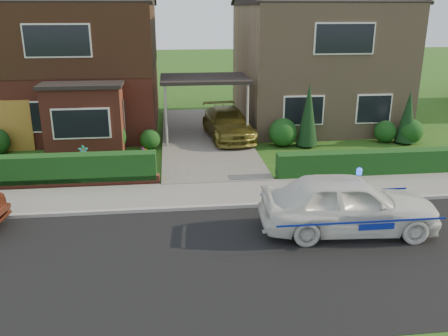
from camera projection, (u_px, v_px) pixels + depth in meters
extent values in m
plane|color=#1C5316|center=(241.00, 260.00, 11.09)|extent=(120.00, 120.00, 0.00)
cube|color=black|center=(241.00, 260.00, 11.09)|extent=(60.00, 6.00, 0.02)
cube|color=#9E9993|center=(226.00, 207.00, 13.94)|extent=(60.00, 0.16, 0.12)
cube|color=slate|center=(222.00, 194.00, 14.93)|extent=(60.00, 2.00, 0.10)
cube|color=#666059|center=(205.00, 137.00, 21.42)|extent=(3.80, 12.00, 0.12)
cube|color=brown|center=(79.00, 68.00, 22.71)|extent=(7.20, 8.00, 5.80)
cube|color=white|center=(25.00, 117.00, 19.24)|extent=(1.80, 0.08, 1.30)
cube|color=white|center=(105.00, 115.00, 19.58)|extent=(1.60, 0.08, 1.30)
cube|color=white|center=(57.00, 41.00, 18.45)|extent=(2.60, 0.08, 1.30)
cube|color=black|center=(76.00, 36.00, 22.24)|extent=(7.26, 8.06, 2.90)
cube|color=brown|center=(84.00, 121.00, 18.88)|extent=(3.00, 1.40, 2.70)
cube|color=black|center=(81.00, 85.00, 18.42)|extent=(3.20, 1.60, 0.14)
cube|color=#94755B|center=(314.00, 64.00, 23.96)|extent=(7.20, 8.00, 5.80)
cube|color=white|center=(304.00, 111.00, 20.49)|extent=(1.80, 0.08, 1.30)
cube|color=white|center=(374.00, 109.00, 20.83)|extent=(1.60, 0.08, 1.30)
cube|color=white|center=(344.00, 39.00, 19.70)|extent=(2.60, 0.08, 1.30)
cube|color=black|center=(204.00, 79.00, 20.58)|extent=(3.80, 3.00, 0.14)
cylinder|color=gray|center=(166.00, 117.00, 19.51)|extent=(0.10, 0.10, 2.70)
cylinder|color=gray|center=(248.00, 115.00, 19.87)|extent=(0.10, 0.10, 2.70)
cube|color=brown|center=(4.00, 126.00, 19.24)|extent=(2.20, 0.10, 2.10)
cube|color=brown|center=(41.00, 184.00, 15.39)|extent=(7.70, 0.25, 0.36)
cube|color=#123B15|center=(42.00, 188.00, 15.59)|extent=(7.50, 0.55, 0.90)
cube|color=#123B15|center=(381.00, 175.00, 16.75)|extent=(7.50, 0.55, 0.80)
sphere|color=#123B15|center=(110.00, 137.00, 19.20)|extent=(1.32, 1.32, 1.32)
sphere|color=#123B15|center=(150.00, 139.00, 19.73)|extent=(0.84, 0.84, 0.84)
sphere|color=#123B15|center=(283.00, 132.00, 20.09)|extent=(1.20, 1.20, 1.20)
sphere|color=#123B15|center=(385.00, 132.00, 20.72)|extent=(0.96, 0.96, 0.96)
sphere|color=#123B15|center=(410.00, 131.00, 20.52)|extent=(1.08, 1.08, 1.08)
cone|color=black|center=(308.00, 117.00, 19.78)|extent=(0.90, 0.90, 2.60)
cone|color=black|center=(408.00, 119.00, 20.32)|extent=(0.90, 0.90, 2.20)
imported|color=silver|center=(348.00, 204.00, 12.29)|extent=(2.15, 4.68, 1.56)
sphere|color=#193FF2|center=(360.00, 173.00, 12.04)|extent=(0.17, 0.17, 0.17)
cube|color=navy|center=(362.00, 221.00, 11.44)|extent=(4.20, 0.02, 0.05)
cube|color=navy|center=(336.00, 193.00, 13.18)|extent=(4.20, 0.01, 0.05)
ellipsoid|color=black|center=(302.00, 197.00, 11.96)|extent=(0.22, 0.17, 0.21)
sphere|color=white|center=(303.00, 198.00, 11.91)|extent=(0.11, 0.11, 0.11)
sphere|color=black|center=(303.00, 192.00, 11.90)|extent=(0.13, 0.13, 0.13)
cone|color=black|center=(301.00, 190.00, 11.89)|extent=(0.04, 0.04, 0.05)
cone|color=black|center=(305.00, 190.00, 11.90)|extent=(0.04, 0.04, 0.05)
imported|color=olive|center=(228.00, 123.00, 20.97)|extent=(2.19, 4.56, 1.28)
imported|color=gray|center=(84.00, 156.00, 17.73)|extent=(0.45, 0.39, 0.73)
imported|color=gray|center=(145.00, 157.00, 17.52)|extent=(0.42, 0.42, 0.73)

